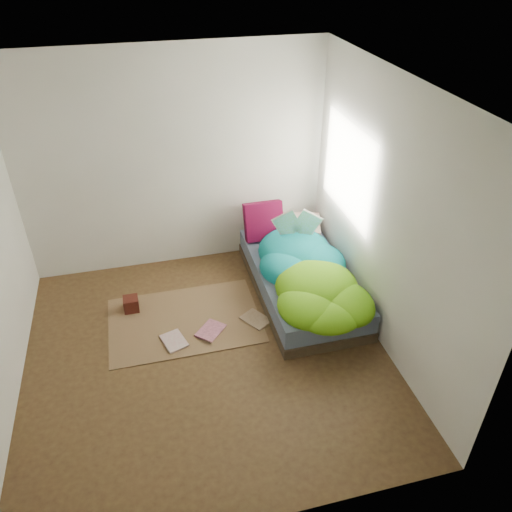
{
  "coord_description": "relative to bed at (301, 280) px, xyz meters",
  "views": [
    {
      "loc": [
        -0.41,
        -3.59,
        3.59
      ],
      "look_at": [
        0.7,
        0.75,
        0.57
      ],
      "focal_mm": 35.0,
      "sensor_mm": 36.0,
      "label": 1
    }
  ],
  "objects": [
    {
      "name": "ground",
      "position": [
        -1.22,
        -0.72,
        -0.17
      ],
      "size": [
        3.5,
        3.5,
        0.0
      ],
      "primitive_type": "cube",
      "color": "#452C1A",
      "rests_on": "ground"
    },
    {
      "name": "room_walls",
      "position": [
        -1.21,
        -0.71,
        1.46
      ],
      "size": [
        3.54,
        3.54,
        2.62
      ],
      "color": "silver",
      "rests_on": "ground"
    },
    {
      "name": "bed",
      "position": [
        0.0,
        0.0,
        0.0
      ],
      "size": [
        1.0,
        2.0,
        0.34
      ],
      "color": "#352B1D",
      "rests_on": "ground"
    },
    {
      "name": "duvet",
      "position": [
        0.0,
        -0.22,
        0.34
      ],
      "size": [
        0.96,
        1.84,
        0.34
      ],
      "primitive_type": null,
      "color": "#086881",
      "rests_on": "bed"
    },
    {
      "name": "rug",
      "position": [
        -1.37,
        -0.17,
        -0.16
      ],
      "size": [
        1.6,
        1.1,
        0.01
      ],
      "primitive_type": "cube",
      "color": "brown",
      "rests_on": "ground"
    },
    {
      "name": "pillow_floral",
      "position": [
        0.16,
        0.78,
        0.24
      ],
      "size": [
        0.72,
        0.56,
        0.14
      ],
      "primitive_type": "cube",
      "rotation": [
        0.0,
        0.0,
        -0.29
      ],
      "color": "white",
      "rests_on": "bed"
    },
    {
      "name": "pillow_magenta",
      "position": [
        -0.25,
        0.74,
        0.4
      ],
      "size": [
        0.46,
        0.15,
        0.46
      ],
      "primitive_type": "cube",
      "rotation": [
        0.0,
        0.0,
        0.01
      ],
      "color": "#4A041A",
      "rests_on": "bed"
    },
    {
      "name": "open_book",
      "position": [
        0.04,
        0.33,
        0.65
      ],
      "size": [
        0.46,
        0.19,
        0.27
      ],
      "primitive_type": null,
      "rotation": [
        0.0,
        0.0,
        -0.21
      ],
      "color": "green",
      "rests_on": "duvet"
    },
    {
      "name": "wooden_box",
      "position": [
        -1.91,
        0.14,
        -0.08
      ],
      "size": [
        0.16,
        0.16,
        0.16
      ],
      "primitive_type": "cube",
      "rotation": [
        0.0,
        0.0,
        -0.01
      ],
      "color": "#380F0C",
      "rests_on": "rug"
    },
    {
      "name": "floor_book_a",
      "position": [
        -1.62,
        -0.51,
        -0.15
      ],
      "size": [
        0.29,
        0.34,
        0.02
      ],
      "primitive_type": "imported",
      "rotation": [
        0.0,
        0.0,
        0.3
      ],
      "color": "beige",
      "rests_on": "rug"
    },
    {
      "name": "floor_book_b",
      "position": [
        -1.21,
        -0.35,
        -0.14
      ],
      "size": [
        0.36,
        0.37,
        0.03
      ],
      "primitive_type": "imported",
      "rotation": [
        0.0,
        0.0,
        -0.74
      ],
      "color": "pink",
      "rests_on": "rug"
    },
    {
      "name": "floor_book_c",
      "position": [
        -0.72,
        -0.43,
        -0.15
      ],
      "size": [
        0.35,
        0.37,
        0.02
      ],
      "primitive_type": "imported",
      "rotation": [
        0.0,
        0.0,
        0.58
      ],
      "color": "tan",
      "rests_on": "rug"
    }
  ]
}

